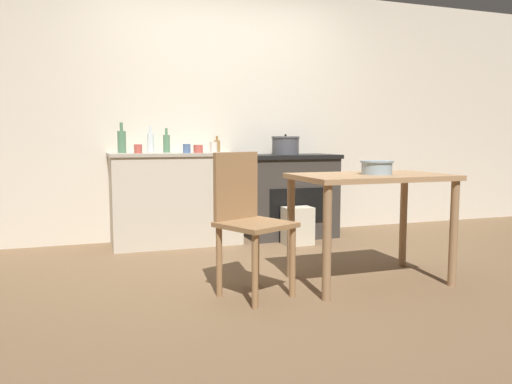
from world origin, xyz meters
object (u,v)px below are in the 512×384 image
cup_right (198,149)px  flour_sack (298,226)px  stock_pot (286,145)px  bottle_far_left (217,146)px  cup_mid_right (187,149)px  cup_center_right (214,147)px  mixing_bowl_large (377,167)px  bottle_left (167,143)px  work_table (371,191)px  bottle_center_left (122,141)px  bottle_mid_left (151,142)px  stove (289,195)px  chair (248,218)px  cup_center (138,149)px

cup_right → flour_sack: bearing=-19.2°
stock_pot → bottle_far_left: bearing=163.7°
cup_mid_right → cup_right: (0.12, 0.07, -0.00)m
cup_mid_right → cup_center_right: bearing=13.4°
mixing_bowl_large → cup_mid_right: bearing=122.9°
flour_sack → cup_mid_right: size_ratio=4.26×
bottle_left → cup_right: 0.34m
work_table → bottle_center_left: (-1.54, 1.81, 0.34)m
mixing_bowl_large → bottle_mid_left: bottle_mid_left is taller
stove → bottle_center_left: (-1.65, 0.09, 0.56)m
work_table → flour_sack: work_table is taller
bottle_far_left → bottle_center_left: bottle_center_left is taller
mixing_bowl_large → bottle_left: 2.18m
stove → cup_right: cup_right is taller
mixing_bowl_large → bottle_left: size_ratio=0.97×
mixing_bowl_large → bottle_left: bottle_left is taller
bottle_center_left → mixing_bowl_large: bearing=-49.6°
bottle_far_left → cup_center_right: 0.36m
bottle_mid_left → cup_mid_right: 0.49m
stock_pot → cup_mid_right: 1.09m
bottle_far_left → bottle_center_left: 0.96m
stove → stock_pot: (-0.03, 0.02, 0.51)m
bottle_center_left → cup_center_right: 0.85m
mixing_bowl_large → cup_right: bearing=118.4°
chair → cup_center_right: (0.19, 1.60, 0.43)m
mixing_bowl_large → cup_mid_right: 1.86m
bottle_left → cup_center_right: size_ratio=2.25×
bottle_left → cup_center: bearing=-146.3°
stock_pot → cup_right: (-0.94, -0.13, -0.03)m
bottle_center_left → cup_right: bottle_center_left is taller
stove → cup_center: bearing=-176.4°
stove → bottle_left: bearing=175.5°
bottle_mid_left → bottle_far_left: bearing=0.4°
cup_right → stove: bearing=6.4°
flour_sack → bottle_center_left: size_ratio=1.28×
flour_sack → cup_center: cup_center is taller
bottle_mid_left → stock_pot: bearing=-8.1°
stock_pot → flour_sack: bearing=-96.9°
bottle_left → cup_mid_right: size_ratio=2.75×
stove → flour_sack: bearing=-101.6°
bottle_left → stove: bearing=-4.5°
cup_center_right → bottle_left: bearing=152.2°
work_table → bottle_left: bearing=121.7°
cup_center → cup_right: 0.55m
mixing_bowl_large → cup_center: cup_center is taller
bottle_center_left → cup_mid_right: (0.55, -0.28, -0.07)m
flour_sack → bottle_mid_left: (-1.29, 0.63, 0.79)m
bottle_mid_left → cup_center_right: (0.54, -0.33, -0.05)m
stove → bottle_mid_left: 1.49m
work_table → bottle_far_left: 2.05m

